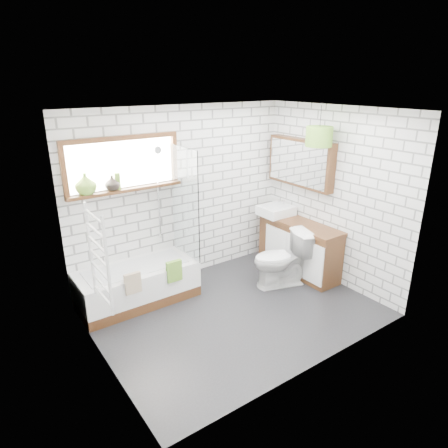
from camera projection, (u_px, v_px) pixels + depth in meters
floor at (236, 312)px, 5.14m from camera, size 3.40×2.60×0.01m
ceiling at (238, 110)px, 4.28m from camera, size 3.40×2.60×0.01m
wall_back at (182, 195)px, 5.71m from camera, size 3.40×0.01×2.50m
wall_front at (321, 258)px, 3.71m from camera, size 3.40×0.01×2.50m
wall_left at (93, 254)px, 3.79m from camera, size 0.01×2.60×2.50m
wall_right at (334, 197)px, 5.63m from camera, size 0.01×2.60×2.50m
window at (124, 165)px, 5.03m from camera, size 1.52×0.16×0.68m
towel_radiator at (99, 258)px, 3.83m from camera, size 0.06×0.52×1.00m
mirror_cabinet at (300, 163)px, 5.91m from camera, size 0.16×1.20×0.70m
shower_riser at (158, 193)px, 5.43m from camera, size 0.02×0.02×1.30m
bathtub at (138, 284)px, 5.30m from camera, size 1.55×0.68×0.50m
shower_screen at (185, 203)px, 5.36m from camera, size 0.02×0.72×1.50m
towel_green at (174, 271)px, 5.16m from camera, size 0.21×0.06×0.28m
towel_beige at (133, 283)px, 4.85m from camera, size 0.20×0.05×0.26m
vanity at (299, 247)px, 6.09m from camera, size 0.45×1.40×0.80m
basin at (276, 210)px, 6.26m from camera, size 0.49×0.43×0.14m
tap at (284, 205)px, 6.33m from camera, size 0.04×0.04×0.17m
toilet at (281, 259)px, 5.67m from camera, size 0.67×0.90×0.81m
vase_olive at (86, 185)px, 4.80m from camera, size 0.28×0.28×0.26m
vase_dark at (112, 185)px, 4.99m from camera, size 0.21×0.21×0.19m
bottle at (118, 183)px, 5.02m from camera, size 0.09×0.09×0.21m
pendant at (319, 136)px, 5.28m from camera, size 0.35×0.35×0.26m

